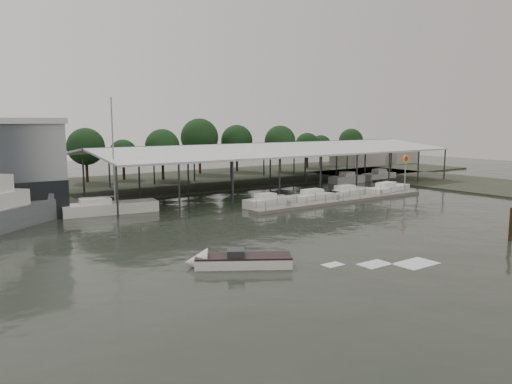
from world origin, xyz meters
TOP-DOWN VIEW (x-y plane):
  - ground at (0.00, 0.00)m, footprint 200.00×200.00m
  - land_strip_far at (0.00, 42.00)m, footprint 140.00×30.00m
  - land_strip_east at (45.00, 10.00)m, footprint 20.00×60.00m
  - covered_boat_shed at (17.00, 28.00)m, footprint 58.24×24.00m
  - floating_dock at (15.00, 10.00)m, footprint 28.00×2.00m
  - shell_fuel_sign at (27.00, 9.99)m, footprint 1.10×0.18m
  - distant_commercial_buildings at (59.03, 44.69)m, footprint 22.00×8.00m
  - white_sailboat at (-11.84, 19.66)m, footprint 10.52×4.09m
  - speedboat_underway at (-11.77, -5.70)m, footprint 16.33×10.98m
  - moored_cruiser_0 at (5.25, 12.93)m, footprint 6.72×2.84m
  - moored_cruiser_1 at (12.25, 12.43)m, footprint 7.60×2.47m
  - moored_cruiser_2 at (18.48, 12.80)m, footprint 8.09×3.31m
  - moored_cruiser_3 at (25.61, 11.80)m, footprint 9.17×3.92m
  - horizon_tree_line at (22.79, 47.93)m, footprint 67.82×11.89m

SIDE VIEW (x-z plane):
  - ground at x=0.00m, z-range 0.00..0.00m
  - land_strip_far at x=0.00m, z-range -0.05..0.25m
  - land_strip_east at x=45.00m, z-range -0.05..0.25m
  - floating_dock at x=15.00m, z-range -0.50..0.90m
  - speedboat_underway at x=-11.77m, z-range -0.61..1.39m
  - moored_cruiser_1 at x=12.25m, z-range -0.24..1.46m
  - moored_cruiser_2 at x=18.48m, z-range -0.24..1.46m
  - moored_cruiser_0 at x=5.25m, z-range -0.24..1.46m
  - moored_cruiser_3 at x=25.61m, z-range -0.24..1.46m
  - white_sailboat at x=-11.84m, z-range -5.84..7.13m
  - distant_commercial_buildings at x=59.03m, z-range -0.16..3.84m
  - shell_fuel_sign at x=27.00m, z-range 1.15..6.70m
  - horizon_tree_line at x=22.79m, z-range 0.69..11.46m
  - covered_boat_shed at x=17.00m, z-range 2.65..9.61m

